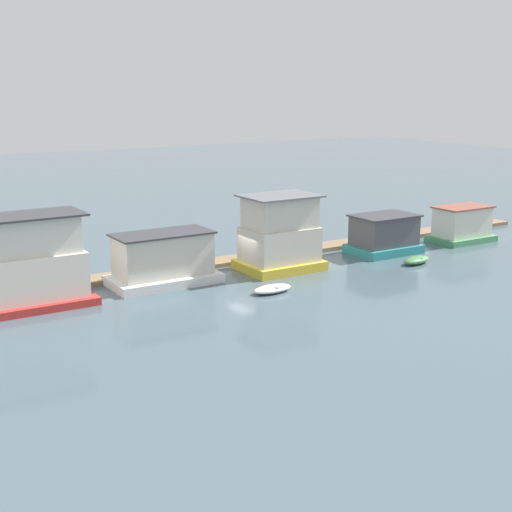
{
  "coord_description": "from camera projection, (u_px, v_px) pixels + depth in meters",
  "views": [
    {
      "loc": [
        -24.85,
        -40.86,
        12.61
      ],
      "look_at": [
        0.0,
        -1.0,
        1.4
      ],
      "focal_mm": 50.0,
      "sensor_mm": 36.0,
      "label": 1
    }
  ],
  "objects": [
    {
      "name": "dinghy_green",
      "position": [
        416.0,
        260.0,
        51.91
      ],
      "size": [
        2.78,
        1.68,
        0.54
      ],
      "color": "#47844C",
      "rests_on": "ground_plane"
    },
    {
      "name": "houseboat_white",
      "position": [
        163.0,
        260.0,
        46.41
      ],
      "size": [
        7.11,
        3.89,
        3.4
      ],
      "color": "white",
      "rests_on": "ground_plane"
    },
    {
      "name": "houseboat_teal",
      "position": [
        384.0,
        235.0,
        55.06
      ],
      "size": [
        5.22,
        3.69,
        2.99
      ],
      "color": "teal",
      "rests_on": "ground_plane"
    },
    {
      "name": "ground_plane",
      "position": [
        248.0,
        273.0,
        49.44
      ],
      "size": [
        200.0,
        200.0,
        0.0
      ],
      "primitive_type": "plane",
      "color": "#475B66"
    },
    {
      "name": "houseboat_yellow",
      "position": [
        280.0,
        235.0,
        49.77
      ],
      "size": [
        5.5,
        4.2,
        5.3
      ],
      "color": "gold",
      "rests_on": "ground_plane"
    },
    {
      "name": "houseboat_green",
      "position": [
        462.0,
        225.0,
        59.17
      ],
      "size": [
        5.23,
        3.31,
        2.96
      ],
      "color": "#4C9360",
      "rests_on": "ground_plane"
    },
    {
      "name": "dinghy_white",
      "position": [
        272.0,
        289.0,
        44.68
      ],
      "size": [
        2.81,
        1.47,
        0.46
      ],
      "color": "white",
      "rests_on": "ground_plane"
    },
    {
      "name": "houseboat_red",
      "position": [
        32.0,
        265.0,
        41.51
      ],
      "size": [
        6.73,
        4.05,
        5.46
      ],
      "color": "red",
      "rests_on": "ground_plane"
    },
    {
      "name": "dock_walkway",
      "position": [
        225.0,
        261.0,
        52.08
      ],
      "size": [
        59.6,
        2.05,
        0.3
      ],
      "primitive_type": "cube",
      "color": "#846B4C",
      "rests_on": "ground_plane"
    }
  ]
}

